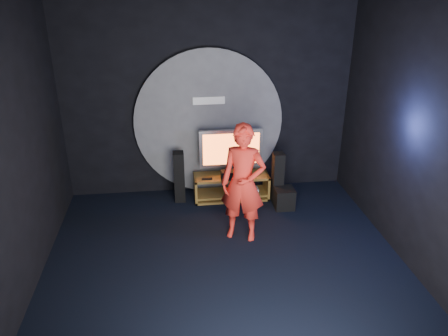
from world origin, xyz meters
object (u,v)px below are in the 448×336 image
(tower_speaker_right, at_px, (278,178))
(player, at_px, (243,183))
(tv, at_px, (231,150))
(tower_speaker_left, at_px, (179,177))
(media_console, at_px, (232,188))
(subwoofer, at_px, (284,198))

(tower_speaker_right, bearing_deg, player, -127.49)
(tv, xyz_separation_m, tower_speaker_left, (-0.92, -0.05, -0.44))
(media_console, relative_size, tower_speaker_right, 1.44)
(tower_speaker_left, relative_size, player, 0.51)
(tower_speaker_right, distance_m, subwoofer, 0.37)
(tower_speaker_left, xyz_separation_m, player, (0.91, -1.28, 0.44))
(media_console, bearing_deg, tower_speaker_left, 178.76)
(subwoofer, distance_m, player, 1.37)
(tv, distance_m, player, 1.32)
(media_console, xyz_separation_m, subwoofer, (0.84, -0.46, -0.02))
(subwoofer, bearing_deg, tv, 148.06)
(tv, bearing_deg, subwoofer, -31.94)
(player, bearing_deg, subwoofer, 62.97)
(tv, distance_m, tower_speaker_left, 1.02)
(tower_speaker_left, bearing_deg, subwoofer, -15.28)
(player, bearing_deg, tv, 109.87)
(media_console, height_order, tower_speaker_left, tower_speaker_left)
(tower_speaker_right, relative_size, player, 0.51)
(subwoofer, bearing_deg, tower_speaker_right, 106.68)
(tower_speaker_left, bearing_deg, player, -54.53)
(tower_speaker_left, height_order, subwoofer, tower_speaker_left)
(tv, relative_size, tower_speaker_right, 1.20)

